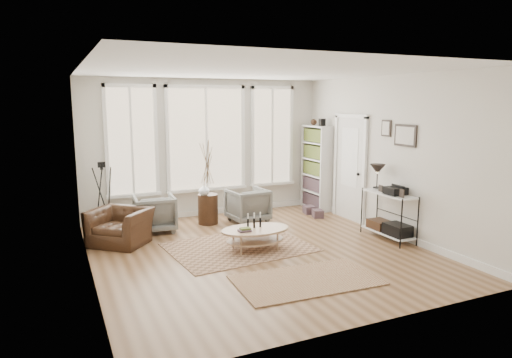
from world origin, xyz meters
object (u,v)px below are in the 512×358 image
low_shelf (388,211)px  bookcase (316,167)px  side_table (208,184)px  coffee_table (255,233)px  accent_chair (120,227)px  armchair_right (248,205)px  armchair_left (155,213)px

low_shelf → bookcase: bearing=88.7°
bookcase → side_table: 2.67m
low_shelf → side_table: side_table is taller
coffee_table → accent_chair: (-1.98, 1.25, 0.02)m
accent_chair → armchair_right: bearing=50.8°
side_table → coffee_table: bearing=-84.5°
bookcase → armchair_left: bookcase is taller
side_table → accent_chair: 1.98m
low_shelf → armchair_right: size_ratio=1.73×
armchair_left → accent_chair: size_ratio=0.81×
low_shelf → coffee_table: (-2.42, 0.40, -0.23)m
armchair_right → accent_chair: (-2.59, -0.47, -0.04)m
armchair_right → side_table: side_table is taller
armchair_left → side_table: bearing=-170.5°
armchair_left → armchair_right: bearing=-178.3°
coffee_table → bookcase: bearing=40.5°
armchair_right → armchair_left: bearing=-8.2°
coffee_table → armchair_left: size_ratio=1.55×
armchair_left → side_table: (1.09, 0.10, 0.46)m
coffee_table → side_table: size_ratio=0.70×
low_shelf → armchair_left: bearing=149.2°
low_shelf → coffee_table: low_shelf is taller
armchair_left → side_table: size_ratio=0.45×
coffee_table → armchair_right: size_ratio=1.56×
coffee_table → accent_chair: size_ratio=1.25×
coffee_table → accent_chair: accent_chair is taller
side_table → accent_chair: size_ratio=1.79×
low_shelf → armchair_right: 2.80m
low_shelf → side_table: size_ratio=0.78×
armchair_left → low_shelf: bearing=153.2°
bookcase → low_shelf: bearing=-91.3°
side_table → low_shelf: bearing=-41.5°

